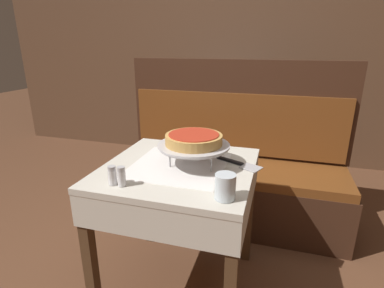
% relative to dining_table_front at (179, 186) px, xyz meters
% --- Properties ---
extents(ground_plane, '(14.00, 14.00, 0.00)m').
position_rel_dining_table_front_xyz_m(ground_plane, '(0.00, 0.00, -0.62)').
color(ground_plane, brown).
extents(dining_table_front, '(0.73, 0.73, 0.73)m').
position_rel_dining_table_front_xyz_m(dining_table_front, '(0.00, 0.00, 0.00)').
color(dining_table_front, beige).
rests_on(dining_table_front, ground_plane).
extents(dining_table_rear, '(0.74, 0.74, 0.72)m').
position_rel_dining_table_front_xyz_m(dining_table_rear, '(-0.08, 1.61, -0.01)').
color(dining_table_rear, '#194799').
rests_on(dining_table_rear, ground_plane).
extents(booth_bench, '(1.67, 0.53, 1.19)m').
position_rel_dining_table_front_xyz_m(booth_bench, '(0.14, 0.79, -0.28)').
color(booth_bench, '#3D2316').
rests_on(booth_bench, ground_plane).
extents(back_wall_panel, '(6.00, 0.04, 2.40)m').
position_rel_dining_table_front_xyz_m(back_wall_panel, '(0.00, 2.16, 0.58)').
color(back_wall_panel, brown).
rests_on(back_wall_panel, ground_plane).
extents(pizza_pan_stand, '(0.35, 0.35, 0.11)m').
position_rel_dining_table_front_xyz_m(pizza_pan_stand, '(0.07, 0.03, 0.21)').
color(pizza_pan_stand, '#ADADB2').
rests_on(pizza_pan_stand, dining_table_front).
extents(deep_dish_pizza, '(0.28, 0.28, 0.05)m').
position_rel_dining_table_front_xyz_m(deep_dish_pizza, '(0.07, 0.03, 0.24)').
color(deep_dish_pizza, tan).
rests_on(deep_dish_pizza, pizza_pan_stand).
extents(pizza_server, '(0.24, 0.15, 0.01)m').
position_rel_dining_table_front_xyz_m(pizza_server, '(0.28, 0.10, 0.12)').
color(pizza_server, '#BCBCC1').
rests_on(pizza_server, dining_table_front).
extents(water_glass_near, '(0.08, 0.08, 0.10)m').
position_rel_dining_table_front_xyz_m(water_glass_near, '(0.28, -0.26, 0.16)').
color(water_glass_near, silver).
rests_on(water_glass_near, dining_table_front).
extents(salt_shaker, '(0.04, 0.04, 0.08)m').
position_rel_dining_table_front_xyz_m(salt_shaker, '(-0.20, -0.28, 0.15)').
color(salt_shaker, silver).
rests_on(salt_shaker, dining_table_front).
extents(pepper_shaker, '(0.03, 0.03, 0.08)m').
position_rel_dining_table_front_xyz_m(pepper_shaker, '(-0.16, -0.28, 0.15)').
color(pepper_shaker, silver).
rests_on(pepper_shaker, dining_table_front).
extents(napkin_holder, '(0.10, 0.05, 0.09)m').
position_rel_dining_table_front_xyz_m(napkin_holder, '(-0.01, 0.32, 0.16)').
color(napkin_holder, '#B2B2B7').
rests_on(napkin_holder, dining_table_front).
extents(condiment_caddy, '(0.14, 0.14, 0.16)m').
position_rel_dining_table_front_xyz_m(condiment_caddy, '(-0.01, 1.60, 0.14)').
color(condiment_caddy, black).
rests_on(condiment_caddy, dining_table_rear).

